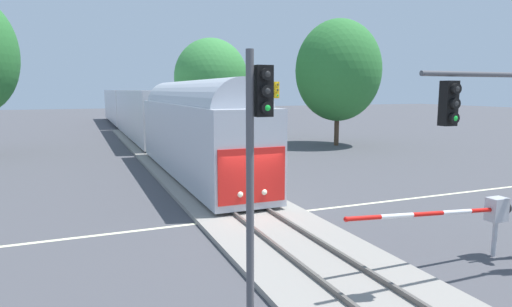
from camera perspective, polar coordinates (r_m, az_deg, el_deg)
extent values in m
plane|color=#47474C|center=(17.35, -0.66, -8.31)|extent=(220.00, 220.00, 0.00)
cube|color=beige|center=(17.35, -0.66, -8.29)|extent=(44.00, 0.20, 0.01)
cube|color=gray|center=(17.33, -0.66, -8.02)|extent=(4.40, 80.00, 0.18)
cube|color=#56514C|center=(17.04, -2.93, -7.75)|extent=(0.10, 80.00, 0.14)
cube|color=#56514C|center=(17.55, 1.53, -7.27)|extent=(0.10, 80.00, 0.14)
cube|color=#B2B7C1|center=(24.94, -7.94, 2.02)|extent=(3.00, 17.33, 3.90)
cube|color=red|center=(16.83, -0.51, -2.92)|extent=(2.76, 0.08, 2.15)
cylinder|color=#B2B7C1|center=(24.81, -8.02, 6.22)|extent=(2.76, 15.60, 2.76)
sphere|color=#F4F2CC|center=(16.79, -2.09, -5.33)|extent=(0.24, 0.24, 0.24)
sphere|color=#F4F2CC|center=(17.15, 1.06, -5.04)|extent=(0.24, 0.24, 0.24)
cube|color=silver|center=(45.38, -14.55, 5.06)|extent=(3.00, 22.62, 4.60)
cube|color=black|center=(45.59, -12.67, 5.51)|extent=(0.04, 20.36, 0.90)
cube|color=red|center=(45.68, -12.60, 3.70)|extent=(0.04, 20.81, 0.36)
cube|color=silver|center=(68.74, -17.24, 5.95)|extent=(3.00, 22.62, 4.60)
cube|color=black|center=(68.88, -16.00, 6.26)|extent=(0.04, 20.36, 0.90)
cube|color=red|center=(68.94, -15.94, 5.05)|extent=(0.04, 20.81, 0.36)
cylinder|color=#B7B7BC|center=(15.13, 28.58, -9.67)|extent=(0.14, 0.14, 1.10)
cube|color=#B7B7BC|center=(14.89, 28.82, -6.37)|extent=(0.56, 0.40, 0.70)
sphere|color=black|center=(15.16, 29.65, -6.18)|extent=(0.36, 0.36, 0.36)
cylinder|color=red|center=(14.49, 27.50, -6.54)|extent=(1.06, 0.12, 0.18)
cylinder|color=white|center=(13.70, 24.64, -6.91)|extent=(1.06, 0.12, 0.18)
cylinder|color=red|center=(12.95, 21.43, -7.31)|extent=(1.06, 0.12, 0.18)
cylinder|color=white|center=(12.25, 17.84, -7.72)|extent=(1.06, 0.12, 0.18)
cylinder|color=red|center=(11.60, 13.82, -8.15)|extent=(1.06, 0.12, 0.18)
sphere|color=red|center=(11.30, 11.64, -8.36)|extent=(0.14, 0.14, 0.14)
cylinder|color=#4C4C51|center=(8.80, -0.78, -5.45)|extent=(0.16, 0.16, 5.73)
cube|color=black|center=(8.65, 0.93, 8.11)|extent=(0.34, 0.26, 1.00)
sphere|color=#262626|center=(8.52, 1.34, 10.26)|extent=(0.20, 0.20, 0.20)
cylinder|color=black|center=(8.49, 1.43, 10.27)|extent=(0.24, 0.10, 0.24)
sphere|color=#262626|center=(8.52, 1.34, 8.11)|extent=(0.20, 0.20, 0.20)
cylinder|color=black|center=(8.49, 1.42, 8.11)|extent=(0.24, 0.10, 0.24)
sphere|color=green|center=(8.52, 1.33, 5.96)|extent=(0.20, 0.20, 0.20)
cylinder|color=black|center=(8.50, 1.41, 5.95)|extent=(0.24, 0.10, 0.24)
cylinder|color=#4C4C51|center=(27.10, 2.05, 3.87)|extent=(0.16, 0.16, 5.75)
cube|color=gold|center=(27.14, 2.62, 8.25)|extent=(0.34, 0.26, 1.00)
sphere|color=#262626|center=(27.01, 2.76, 8.93)|extent=(0.20, 0.20, 0.20)
cylinder|color=gold|center=(26.98, 2.79, 8.93)|extent=(0.24, 0.10, 0.24)
sphere|color=#262626|center=(27.01, 2.76, 8.25)|extent=(0.20, 0.20, 0.20)
cylinder|color=gold|center=(26.98, 2.78, 8.25)|extent=(0.24, 0.10, 0.24)
sphere|color=green|center=(27.01, 2.75, 7.57)|extent=(0.20, 0.20, 0.20)
cylinder|color=gold|center=(26.98, 2.78, 7.57)|extent=(0.24, 0.10, 0.24)
cylinder|color=#4C4C51|center=(12.16, 30.28, 8.82)|extent=(5.46, 0.12, 0.12)
cube|color=black|center=(10.71, 23.74, 5.98)|extent=(0.34, 0.26, 1.00)
sphere|color=#262626|center=(10.61, 24.43, 7.66)|extent=(0.20, 0.20, 0.20)
cylinder|color=black|center=(10.59, 24.55, 7.65)|extent=(0.24, 0.10, 0.24)
sphere|color=#262626|center=(10.61, 24.33, 5.93)|extent=(0.20, 0.20, 0.20)
cylinder|color=black|center=(10.59, 24.45, 5.92)|extent=(0.24, 0.10, 0.24)
sphere|color=green|center=(10.62, 24.22, 4.21)|extent=(0.20, 0.20, 0.20)
cylinder|color=black|center=(10.60, 24.34, 4.20)|extent=(0.24, 0.10, 0.24)
cylinder|color=#4C3828|center=(40.08, 10.44, 3.42)|extent=(0.42, 0.42, 3.32)
ellipsoid|color=#2D7533|center=(39.98, 10.63, 10.56)|extent=(7.52, 7.52, 8.89)
cylinder|color=#4C3828|center=(42.07, -5.78, 3.77)|extent=(0.36, 0.36, 3.37)
ellipsoid|color=#38843D|center=(41.96, -5.87, 9.79)|extent=(6.86, 6.86, 7.28)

